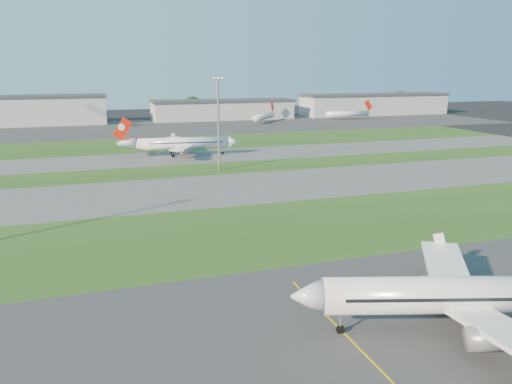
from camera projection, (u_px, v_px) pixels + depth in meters
name	position (u px, v px, depth m)	size (l,w,h in m)	color
grass_strip_a	(216.00, 235.00, 84.78)	(300.00, 34.00, 0.01)	#264A18
taxiway_a	(181.00, 192.00, 115.18)	(300.00, 32.00, 0.01)	#515154
grass_strip_b	(165.00, 172.00, 138.22)	(300.00, 18.00, 0.01)	#264A18
taxiway_b	(155.00, 159.00, 158.49)	(300.00, 26.00, 0.01)	#515154
grass_strip_c	(143.00, 145.00, 188.89)	(300.00, 40.00, 0.01)	#264A18
apron_far	(130.00, 128.00, 244.17)	(400.00, 80.00, 0.01)	#333335
airliner_parked	(472.00, 296.00, 52.47)	(37.25, 31.37, 11.98)	white
airliner_taxiing	(182.00, 143.00, 163.50)	(37.11, 31.30, 11.60)	white
mini_jet_near	(264.00, 116.00, 269.76)	(19.87, 22.89, 9.48)	white
mini_jet_far	(348.00, 114.00, 286.52)	(28.64, 5.22, 9.48)	white
light_mast_centre	(218.00, 117.00, 137.50)	(3.20, 0.70, 25.80)	gray
hangar_west	(35.00, 110.00, 256.12)	(71.40, 23.00, 15.20)	#ADAFB5
hangar_east	(223.00, 109.00, 287.45)	(81.60, 23.00, 11.20)	#ADAFB5
hangar_far_east	(374.00, 104.00, 318.08)	(96.90, 23.00, 13.20)	#ADAFB5
tree_mid_west	(86.00, 111.00, 274.40)	(9.90, 9.90, 10.80)	black
tree_mid_east	(192.00, 106.00, 295.45)	(11.55, 11.55, 12.60)	black
tree_east	(309.00, 105.00, 316.90)	(10.45, 10.45, 11.40)	black
tree_far_east	(400.00, 101.00, 341.88)	(12.65, 12.65, 13.80)	black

